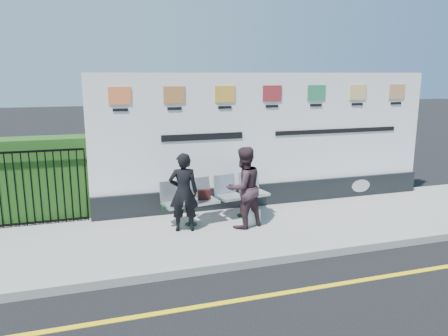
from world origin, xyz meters
The scene contains 12 objects.
ground centered at (0.00, 0.00, 0.00)m, with size 80.00×80.00×0.00m, color black.
pavement centered at (0.00, 2.50, 0.06)m, with size 14.00×3.00×0.12m, color gray.
kerb centered at (0.00, 1.00, 0.07)m, with size 14.00×0.18×0.14m, color gray.
yellow_line centered at (0.00, 0.00, 0.00)m, with size 14.00×0.10×0.01m, color yellow.
billboard centered at (0.50, 3.85, 1.42)m, with size 8.00×0.30×3.00m.
hedge centered at (-4.58, 4.30, 0.97)m, with size 2.35×0.70×1.70m, color #214E17.
railing centered at (-4.58, 3.85, 0.89)m, with size 2.05×0.06×1.54m, color black, non-canonical shape.
bench centered at (-0.99, 3.04, 0.36)m, with size 2.29×0.59×0.49m, color #B3B6BC, non-canonical shape.
woman_left centered at (-1.78, 2.66, 0.88)m, with size 0.56×0.37×1.53m, color black.
woman_right centered at (-0.62, 2.50, 0.92)m, with size 0.78×0.61×1.61m, color #362329.
handbag_brown centered at (-1.29, 2.99, 0.71)m, with size 0.26×0.11×0.20m, color black.
carrier_bag_white centered at (-0.41, 2.59, 0.28)m, with size 0.31×0.19×0.31m, color white.
Camera 1 is at (-3.47, -5.23, 3.10)m, focal length 35.00 mm.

